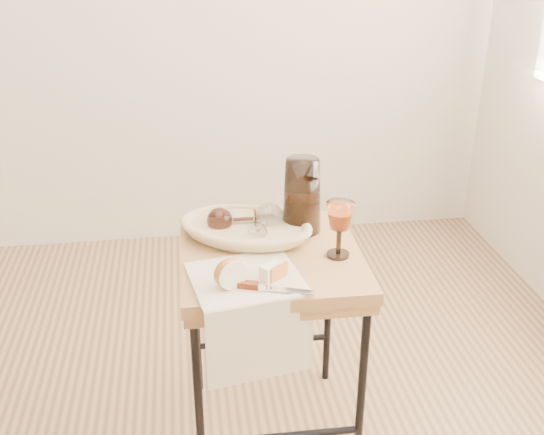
{
  "coord_description": "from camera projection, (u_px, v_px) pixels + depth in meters",
  "views": [
    {
      "loc": [
        0.28,
        -1.27,
        1.54
      ],
      "look_at": [
        0.51,
        0.33,
        0.78
      ],
      "focal_mm": 42.73,
      "sensor_mm": 36.0,
      "label": 1
    }
  ],
  "objects": [
    {
      "name": "side_table",
      "position": [
        271.0,
        346.0,
        1.99
      ],
      "size": [
        0.52,
        0.52,
        0.66
      ],
      "primitive_type": null,
      "rotation": [
        0.0,
        0.0,
        -0.02
      ],
      "color": "brown",
      "rests_on": "floor"
    },
    {
      "name": "apple_wedge",
      "position": [
        271.0,
        271.0,
        1.7
      ],
      "size": [
        0.07,
        0.06,
        0.04
      ],
      "primitive_type": "cube",
      "rotation": [
        0.0,
        0.0,
        0.66
      ],
      "color": "white",
      "rests_on": "tea_towel"
    },
    {
      "name": "pitcher",
      "position": [
        302.0,
        195.0,
        1.93
      ],
      "size": [
        0.24,
        0.28,
        0.27
      ],
      "primitive_type": null,
      "rotation": [
        0.0,
        0.0,
        -0.37
      ],
      "color": "black",
      "rests_on": "side_table"
    },
    {
      "name": "goblet_lying_b",
      "position": [
        264.0,
        222.0,
        1.91
      ],
      "size": [
        0.14,
        0.16,
        0.08
      ],
      "primitive_type": null,
      "rotation": [
        0.0,
        0.0,
        1.1
      ],
      "color": "white",
      "rests_on": "bread_basket"
    },
    {
      "name": "apple_half",
      "position": [
        229.0,
        272.0,
        1.66
      ],
      "size": [
        0.1,
        0.08,
        0.08
      ],
      "primitive_type": "ellipsoid",
      "rotation": [
        0.0,
        0.0,
        0.43
      ],
      "color": "red",
      "rests_on": "tea_towel"
    },
    {
      "name": "wine_goblet",
      "position": [
        339.0,
        230.0,
        1.8
      ],
      "size": [
        0.1,
        0.1,
        0.17
      ],
      "primitive_type": null,
      "rotation": [
        0.0,
        0.0,
        -0.38
      ],
      "color": "white",
      "rests_on": "side_table"
    },
    {
      "name": "tea_towel",
      "position": [
        246.0,
        278.0,
        1.71
      ],
      "size": [
        0.32,
        0.3,
        0.01
      ],
      "primitive_type": "cube",
      "rotation": [
        0.0,
        0.0,
        0.17
      ],
      "color": "beige",
      "rests_on": "side_table"
    },
    {
      "name": "bread_basket",
      "position": [
        246.0,
        230.0,
        1.93
      ],
      "size": [
        0.42,
        0.37,
        0.04
      ],
      "primitive_type": null,
      "rotation": [
        0.0,
        0.0,
        -0.42
      ],
      "color": "tan",
      "rests_on": "side_table"
    },
    {
      "name": "goblet_lying_a",
      "position": [
        235.0,
        220.0,
        1.93
      ],
      "size": [
        0.13,
        0.08,
        0.08
      ],
      "primitive_type": null,
      "rotation": [
        0.0,
        0.0,
        3.11
      ],
      "color": "#46241A",
      "rests_on": "bread_basket"
    },
    {
      "name": "table_knife",
      "position": [
        266.0,
        286.0,
        1.65
      ],
      "size": [
        0.22,
        0.1,
        0.02
      ],
      "primitive_type": null,
      "rotation": [
        0.0,
        0.0,
        -0.35
      ],
      "color": "silver",
      "rests_on": "tea_towel"
    }
  ]
}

